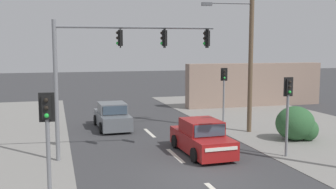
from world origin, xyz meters
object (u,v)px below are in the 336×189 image
at_px(sedan_receding_far, 202,138).
at_px(sedan_oncoming_mid, 112,117).
at_px(pedestal_signal_far_median, 224,85).
at_px(traffic_signal_mast, 113,59).
at_px(utility_pole_midground_right, 249,37).
at_px(pedestal_signal_right_kerb, 288,103).
at_px(pedestal_signal_left_kerb, 48,132).

xyz_separation_m(sedan_receding_far, sedan_oncoming_mid, (-3.14, 6.90, 0.00)).
bearing_deg(pedestal_signal_far_median, sedan_oncoming_mid, -179.58).
bearing_deg(traffic_signal_mast, utility_pole_midground_right, 22.45).
height_order(pedestal_signal_right_kerb, pedestal_signal_left_kerb, same).
bearing_deg(sedan_receding_far, utility_pole_midground_right, 40.84).
height_order(utility_pole_midground_right, sedan_oncoming_mid, utility_pole_midground_right).
distance_m(pedestal_signal_left_kerb, sedan_oncoming_mid, 12.55).
distance_m(pedestal_signal_right_kerb, sedan_receding_far, 4.15).
relative_size(pedestal_signal_right_kerb, pedestal_signal_far_median, 1.00).
bearing_deg(sedan_receding_far, pedestal_signal_far_median, 58.86).
bearing_deg(sedan_receding_far, sedan_oncoming_mid, 114.45).
bearing_deg(pedestal_signal_far_median, pedestal_signal_right_kerb, -95.19).
bearing_deg(pedestal_signal_far_median, traffic_signal_mast, -140.69).
bearing_deg(pedestal_signal_right_kerb, pedestal_signal_left_kerb, -161.17).
distance_m(traffic_signal_mast, sedan_receding_far, 5.42).
distance_m(pedestal_signal_far_median, sedan_receding_far, 8.30).
distance_m(traffic_signal_mast, pedestal_signal_right_kerb, 7.89).
bearing_deg(sedan_receding_far, pedestal_signal_left_kerb, -142.81).
bearing_deg(pedestal_signal_right_kerb, sedan_receding_far, 154.88).
xyz_separation_m(traffic_signal_mast, sedan_receding_far, (4.00, -0.24, -3.65)).
height_order(sedan_receding_far, sedan_oncoming_mid, same).
xyz_separation_m(pedestal_signal_right_kerb, pedestal_signal_left_kerb, (-10.06, -3.43, 0.00)).
bearing_deg(utility_pole_midground_right, pedestal_signal_left_kerb, -141.35).
height_order(pedestal_signal_right_kerb, pedestal_signal_far_median, same).
distance_m(utility_pole_midground_right, pedestal_signal_far_median, 4.49).
xyz_separation_m(utility_pole_midground_right, sedan_receding_far, (-4.19, -3.62, -4.73)).
bearing_deg(pedestal_signal_left_kerb, pedestal_signal_far_median, 47.88).
relative_size(pedestal_signal_right_kerb, sedan_oncoming_mid, 0.83).
bearing_deg(sedan_oncoming_mid, pedestal_signal_far_median, 0.42).
bearing_deg(pedestal_signal_right_kerb, sedan_oncoming_mid, 127.65).
height_order(pedestal_signal_far_median, sedan_oncoming_mid, pedestal_signal_far_median).
relative_size(pedestal_signal_far_median, sedan_oncoming_mid, 0.83).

